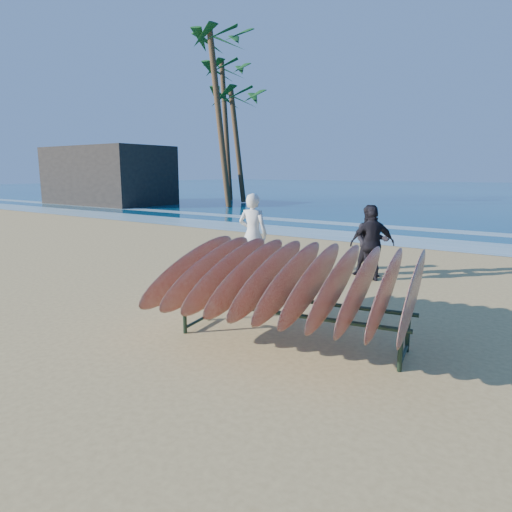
{
  "coord_description": "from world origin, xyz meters",
  "views": [
    {
      "loc": [
        4.1,
        -5.06,
        2.28
      ],
      "look_at": [
        0.0,
        0.8,
        0.95
      ],
      "focal_mm": 32.0,
      "sensor_mm": 36.0,
      "label": 1
    }
  ],
  "objects_px": {
    "palm_left": "(218,42)",
    "building": "(108,176)",
    "person_white": "(253,234)",
    "person_dark_b": "(372,244)",
    "palm_mid": "(237,99)",
    "person_dark_a": "(371,241)",
    "surfboard_rack": "(291,279)",
    "palm_right": "(226,72)"
  },
  "relations": [
    {
      "from": "palm_mid",
      "to": "building",
      "type": "bearing_deg",
      "value": -140.1
    },
    {
      "from": "person_white",
      "to": "building",
      "type": "xyz_separation_m",
      "value": [
        -21.31,
        12.43,
        1.07
      ]
    },
    {
      "from": "surfboard_rack",
      "to": "person_white",
      "type": "bearing_deg",
      "value": 122.62
    },
    {
      "from": "building",
      "to": "palm_left",
      "type": "distance_m",
      "value": 11.93
    },
    {
      "from": "surfboard_rack",
      "to": "person_dark_b",
      "type": "height_order",
      "value": "person_dark_b"
    },
    {
      "from": "palm_mid",
      "to": "person_dark_b",
      "type": "bearing_deg",
      "value": -46.02
    },
    {
      "from": "palm_mid",
      "to": "person_white",
      "type": "bearing_deg",
      "value": -51.92
    },
    {
      "from": "palm_left",
      "to": "palm_mid",
      "type": "relative_size",
      "value": 1.33
    },
    {
      "from": "person_dark_b",
      "to": "palm_left",
      "type": "relative_size",
      "value": 0.15
    },
    {
      "from": "person_white",
      "to": "person_dark_b",
      "type": "xyz_separation_m",
      "value": [
        2.41,
        0.94,
        -0.12
      ]
    },
    {
      "from": "palm_left",
      "to": "palm_mid",
      "type": "height_order",
      "value": "palm_left"
    },
    {
      "from": "palm_left",
      "to": "building",
      "type": "bearing_deg",
      "value": -169.89
    },
    {
      "from": "person_dark_a",
      "to": "palm_mid",
      "type": "bearing_deg",
      "value": 111.45
    },
    {
      "from": "person_white",
      "to": "person_dark_b",
      "type": "height_order",
      "value": "person_white"
    },
    {
      "from": "surfboard_rack",
      "to": "building",
      "type": "xyz_separation_m",
      "value": [
        -24.14,
        15.55,
        1.1
      ]
    },
    {
      "from": "person_dark_b",
      "to": "palm_right",
      "type": "distance_m",
      "value": 28.18
    },
    {
      "from": "person_dark_b",
      "to": "palm_mid",
      "type": "xyz_separation_m",
      "value": [
        -16.73,
        17.34,
        6.42
      ]
    },
    {
      "from": "person_white",
      "to": "palm_left",
      "type": "relative_size",
      "value": 0.17
    },
    {
      "from": "palm_mid",
      "to": "palm_right",
      "type": "height_order",
      "value": "palm_right"
    },
    {
      "from": "building",
      "to": "palm_right",
      "type": "bearing_deg",
      "value": 57.34
    },
    {
      "from": "palm_left",
      "to": "surfboard_rack",
      "type": "bearing_deg",
      "value": -48.29
    },
    {
      "from": "person_dark_a",
      "to": "building",
      "type": "height_order",
      "value": "building"
    },
    {
      "from": "palm_left",
      "to": "palm_mid",
      "type": "distance_m",
      "value": 5.33
    },
    {
      "from": "person_white",
      "to": "palm_right",
      "type": "relative_size",
      "value": 0.17
    },
    {
      "from": "person_white",
      "to": "building",
      "type": "relative_size",
      "value": 0.2
    },
    {
      "from": "palm_left",
      "to": "person_dark_a",
      "type": "bearing_deg",
      "value": -40.97
    },
    {
      "from": "person_dark_a",
      "to": "person_dark_b",
      "type": "distance_m",
      "value": 0.35
    },
    {
      "from": "person_dark_a",
      "to": "palm_right",
      "type": "height_order",
      "value": "palm_right"
    },
    {
      "from": "person_dark_b",
      "to": "building",
      "type": "xyz_separation_m",
      "value": [
        -23.72,
        11.49,
        1.19
      ]
    },
    {
      "from": "person_dark_b",
      "to": "surfboard_rack",
      "type": "bearing_deg",
      "value": 64.17
    },
    {
      "from": "surfboard_rack",
      "to": "palm_right",
      "type": "xyz_separation_m",
      "value": [
        -19.4,
        22.95,
        8.68
      ]
    },
    {
      "from": "person_dark_a",
      "to": "person_dark_b",
      "type": "height_order",
      "value": "person_dark_a"
    },
    {
      "from": "person_dark_a",
      "to": "palm_left",
      "type": "distance_m",
      "value": 21.45
    },
    {
      "from": "palm_left",
      "to": "person_white",
      "type": "bearing_deg",
      "value": -48.41
    },
    {
      "from": "person_dark_a",
      "to": "person_dark_b",
      "type": "relative_size",
      "value": 1.0
    },
    {
      "from": "palm_mid",
      "to": "palm_right",
      "type": "xyz_separation_m",
      "value": [
        -2.24,
        1.56,
        2.35
      ]
    },
    {
      "from": "surfboard_rack",
      "to": "palm_mid",
      "type": "distance_m",
      "value": 28.15
    },
    {
      "from": "palm_mid",
      "to": "palm_right",
      "type": "bearing_deg",
      "value": 145.24
    },
    {
      "from": "building",
      "to": "person_dark_b",
      "type": "bearing_deg",
      "value": -25.85
    },
    {
      "from": "surfboard_rack",
      "to": "palm_mid",
      "type": "relative_size",
      "value": 0.44
    },
    {
      "from": "person_dark_b",
      "to": "palm_mid",
      "type": "bearing_deg",
      "value": -77.84
    },
    {
      "from": "person_dark_b",
      "to": "palm_mid",
      "type": "relative_size",
      "value": 0.19
    }
  ]
}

